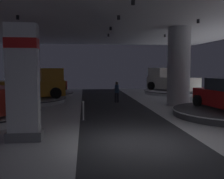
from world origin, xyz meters
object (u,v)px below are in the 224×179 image
Objects in this scene: display_platform_deep_left at (46,93)px; visitor_walking_near at (117,91)px; column_right at (179,66)px; brand_sign_pylon at (23,81)px; pickup_truck_deep_right at (170,81)px; display_car_deep_left at (46,85)px; pickup_truck_far_left at (32,86)px; display_platform_deep_right at (172,92)px; display_platform_far_left at (28,100)px.

visitor_walking_near is at bearing -44.78° from display_platform_deep_left.
column_right is 13.29m from display_platform_deep_left.
brand_sign_pylon is 2.66× the size of visitor_walking_near.
pickup_truck_deep_right reaches higher than visitor_walking_near.
display_car_deep_left is 5.19m from pickup_truck_far_left.
display_car_deep_left is at bearing 50.09° from display_platform_deep_left.
pickup_truck_deep_right is at bearing 120.16° from display_platform_deep_right.
brand_sign_pylon reaches higher than display_platform_deep_right.
pickup_truck_far_left is (-0.20, -5.16, 1.12)m from display_platform_deep_left.
visitor_walking_near is at bearing 160.68° from column_right.
pickup_truck_deep_right is at bearing 43.55° from visitor_walking_near.
brand_sign_pylon is 15.76m from display_car_deep_left.
column_right is 0.97× the size of display_platform_far_left.
pickup_truck_deep_right is 0.99× the size of display_platform_far_left.
pickup_truck_far_left is at bearing -92.39° from display_car_deep_left.
brand_sign_pylon is at bearing -78.48° from display_platform_far_left.
display_car_deep_left is 0.77× the size of display_platform_far_left.
display_car_deep_left reaches higher than display_platform_deep_right.
pickup_truck_deep_right is 8.70m from visitor_walking_near.
pickup_truck_deep_right reaches higher than display_platform_deep_left.
display_platform_deep_left is 0.87m from display_car_deep_left.
column_right is 11.93m from brand_sign_pylon.
display_platform_deep_right is at bearing -59.84° from pickup_truck_deep_right.
display_platform_deep_left is at bearing 179.01° from pickup_truck_deep_right.
display_platform_deep_right is (12.71, -0.49, 0.05)m from display_platform_deep_left.
column_right is at bearing -36.21° from display_platform_deep_left.
display_platform_far_left is at bearing 101.52° from brand_sign_pylon.
pickup_truck_deep_right is at bearing 21.17° from pickup_truck_far_left.
pickup_truck_far_left is (-10.71, 2.54, -1.50)m from column_right.
display_platform_deep_left is at bearing -129.91° from display_car_deep_left.
display_platform_deep_right is 13.77m from pickup_truck_far_left.
display_platform_deep_right is (11.10, 15.12, -2.00)m from brand_sign_pylon.
brand_sign_pylon is 10.75m from display_platform_far_left.
display_platform_deep_right is (12.69, -0.52, -0.82)m from display_car_deep_left.
pickup_truck_deep_right reaches higher than display_platform_far_left.
display_car_deep_left is 8.81m from visitor_walking_near.
brand_sign_pylon is 0.74× the size of display_platform_far_left.
pickup_truck_deep_right is (-0.16, 0.28, 1.08)m from display_platform_deep_right.
pickup_truck_far_left is at bearing 99.80° from brand_sign_pylon.
display_car_deep_left is at bearing 95.81° from brand_sign_pylon.
pickup_truck_deep_right is (2.04, 7.48, -1.48)m from column_right.
brand_sign_pylon is at bearing -125.40° from pickup_truck_deep_right.
display_platform_far_left is at bearing -95.41° from display_platform_deep_left.
display_car_deep_left reaches higher than display_platform_deep_left.
column_right is 0.97× the size of pickup_truck_far_left.
display_platform_far_left is at bearing -158.86° from pickup_truck_deep_right.
display_platform_far_left is 1.00× the size of pickup_truck_far_left.
visitor_walking_near is (-6.30, -5.99, -0.36)m from pickup_truck_deep_right.
pickup_truck_far_left is (0.30, 0.11, 1.07)m from display_platform_far_left.
display_platform_deep_right is 1.01× the size of pickup_truck_deep_right.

